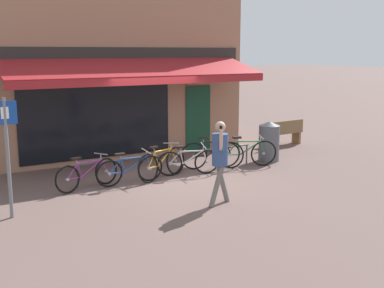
# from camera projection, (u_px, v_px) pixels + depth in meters

# --- Properties ---
(ground_plane) EXTENTS (160.00, 160.00, 0.00)m
(ground_plane) POSITION_uv_depth(u_px,v_px,m) (176.00, 180.00, 12.07)
(ground_plane) COLOR brown
(shop_front) EXTENTS (8.12, 4.73, 6.13)m
(shop_front) POSITION_uv_depth(u_px,v_px,m) (107.00, 55.00, 15.06)
(shop_front) COLOR #9E7056
(shop_front) RESTS_ON ground_plane
(bike_rack_rail) EXTENTS (5.05, 0.04, 0.57)m
(bike_rack_rail) POSITION_uv_depth(u_px,v_px,m) (170.00, 156.00, 12.46)
(bike_rack_rail) COLOR #47494F
(bike_rack_rail) RESTS_ON ground_plane
(bicycle_purple) EXTENTS (1.68, 0.68, 0.79)m
(bicycle_purple) POSITION_uv_depth(u_px,v_px,m) (87.00, 174.00, 11.22)
(bicycle_purple) COLOR black
(bicycle_purple) RESTS_ON ground_plane
(bicycle_blue) EXTENTS (1.73, 0.52, 0.82)m
(bicycle_blue) POSITION_uv_depth(u_px,v_px,m) (130.00, 170.00, 11.56)
(bicycle_blue) COLOR black
(bicycle_blue) RESTS_ON ground_plane
(bicycle_orange) EXTENTS (1.69, 0.83, 0.88)m
(bicycle_orange) POSITION_uv_depth(u_px,v_px,m) (162.00, 163.00, 12.13)
(bicycle_orange) COLOR black
(bicycle_orange) RESTS_ON ground_plane
(bicycle_silver) EXTENTS (1.62, 0.73, 0.83)m
(bicycle_silver) POSITION_uv_depth(u_px,v_px,m) (188.00, 162.00, 12.43)
(bicycle_silver) COLOR black
(bicycle_silver) RESTS_ON ground_plane
(bicycle_black) EXTENTS (1.66, 0.81, 0.89)m
(bicycle_black) POSITION_uv_depth(u_px,v_px,m) (212.00, 155.00, 13.13)
(bicycle_black) COLOR black
(bicycle_black) RESTS_ON ground_plane
(bicycle_green) EXTENTS (1.73, 0.83, 0.90)m
(bicycle_green) POSITION_uv_depth(u_px,v_px,m) (245.00, 153.00, 13.33)
(bicycle_green) COLOR black
(bicycle_green) RESTS_ON ground_plane
(pedestrian_adult) EXTENTS (0.62, 0.53, 1.77)m
(pedestrian_adult) POSITION_uv_depth(u_px,v_px,m) (220.00, 153.00, 9.92)
(pedestrian_adult) COLOR slate
(pedestrian_adult) RESTS_ON ground_plane
(litter_bin) EXTENTS (0.61, 0.61, 1.17)m
(litter_bin) POSITION_uv_depth(u_px,v_px,m) (269.00, 141.00, 14.05)
(litter_bin) COLOR #515459
(litter_bin) RESTS_ON ground_plane
(parking_sign) EXTENTS (0.44, 0.07, 2.32)m
(parking_sign) POSITION_uv_depth(u_px,v_px,m) (7.00, 145.00, 9.03)
(parking_sign) COLOR slate
(parking_sign) RESTS_ON ground_plane
(park_bench) EXTENTS (1.63, 0.54, 0.87)m
(park_bench) POSITION_uv_depth(u_px,v_px,m) (283.00, 132.00, 16.34)
(park_bench) COLOR brown
(park_bench) RESTS_ON ground_plane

